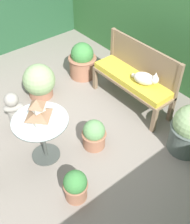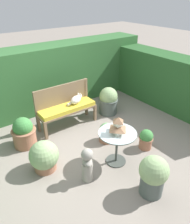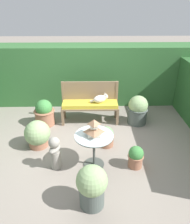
{
  "view_description": "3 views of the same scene",
  "coord_description": "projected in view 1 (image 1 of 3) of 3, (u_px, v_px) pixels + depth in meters",
  "views": [
    {
      "loc": [
        2.47,
        -1.53,
        2.91
      ],
      "look_at": [
        0.37,
        0.17,
        0.46
      ],
      "focal_mm": 45.0,
      "sensor_mm": 36.0,
      "label": 1
    },
    {
      "loc": [
        -1.95,
        -2.8,
        2.79
      ],
      "look_at": [
        0.34,
        0.25,
        0.66
      ],
      "focal_mm": 35.0,
      "sensor_mm": 36.0,
      "label": 2
    },
    {
      "loc": [
        0.19,
        -3.65,
        2.7
      ],
      "look_at": [
        0.27,
        0.58,
        0.5
      ],
      "focal_mm": 35.0,
      "sensor_mm": 36.0,
      "label": 3
    }
  ],
  "objects": [
    {
      "name": "ground",
      "position": [
        70.0,
        127.0,
        4.09
      ],
      "size": [
        30.0,
        30.0,
        0.0
      ],
      "primitive_type": "plane",
      "color": "gray"
    },
    {
      "name": "foliage_hedge_back",
      "position": [
        181.0,
        30.0,
        4.63
      ],
      "size": [
        6.4,
        0.81,
        1.61
      ],
      "primitive_type": "cube",
      "color": "#336633",
      "rests_on": "ground"
    },
    {
      "name": "garden_bench",
      "position": [
        132.0,
        81.0,
        4.2
      ],
      "size": [
        1.36,
        0.42,
        0.51
      ],
      "color": "#7F664C",
      "rests_on": "ground"
    },
    {
      "name": "bench_backrest",
      "position": [
        143.0,
        62.0,
        4.12
      ],
      "size": [
        1.36,
        0.06,
        0.97
      ],
      "color": "#7F664C",
      "rests_on": "ground"
    },
    {
      "name": "cat",
      "position": [
        145.0,
        79.0,
        3.94
      ],
      "size": [
        0.43,
        0.28,
        0.22
      ],
      "rotation": [
        0.0,
        0.0,
        0.39
      ],
      "color": "silver",
      "rests_on": "garden_bench"
    },
    {
      "name": "patio_table",
      "position": [
        41.0,
        128.0,
        3.36
      ],
      "size": [
        0.68,
        0.68,
        0.64
      ],
      "color": "#424742",
      "rests_on": "ground"
    },
    {
      "name": "pagoda_birdhouse",
      "position": [
        38.0,
        112.0,
        3.18
      ],
      "size": [
        0.27,
        0.27,
        0.31
      ],
      "color": "silver",
      "rests_on": "patio_table"
    },
    {
      "name": "garden_bust",
      "position": [
        14.0,
        111.0,
        3.85
      ],
      "size": [
        0.25,
        0.31,
        0.63
      ],
      "rotation": [
        0.0,
        0.0,
        1.18
      ],
      "color": "gray",
      "rests_on": "ground"
    },
    {
      "name": "potted_plant_path_edge",
      "position": [
        76.0,
        186.0,
        3.11
      ],
      "size": [
        0.29,
        0.29,
        0.42
      ],
      "color": "#9E664C",
      "rests_on": "ground"
    },
    {
      "name": "potted_plant_table_far",
      "position": [
        39.0,
        82.0,
        4.46
      ],
      "size": [
        0.52,
        0.52,
        0.56
      ],
      "color": "#9E664C",
      "rests_on": "ground"
    },
    {
      "name": "potted_plant_table_near",
      "position": [
        189.0,
        130.0,
        3.56
      ],
      "size": [
        0.49,
        0.49,
        0.7
      ],
      "color": "#4C5651",
      "rests_on": "ground"
    },
    {
      "name": "potted_plant_bench_right",
      "position": [
        94.0,
        134.0,
        3.7
      ],
      "size": [
        0.33,
        0.33,
        0.42
      ],
      "color": "#9E664C",
      "rests_on": "ground"
    },
    {
      "name": "potted_plant_bench_left",
      "position": [
        82.0,
        61.0,
        4.86
      ],
      "size": [
        0.49,
        0.49,
        0.63
      ],
      "color": "#9E664C",
      "rests_on": "ground"
    }
  ]
}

